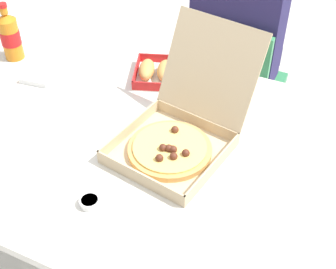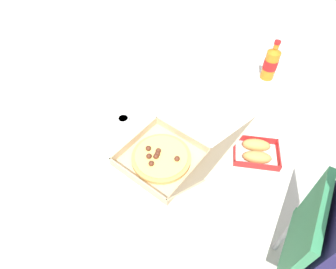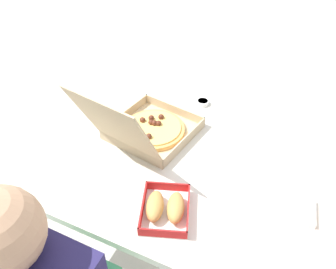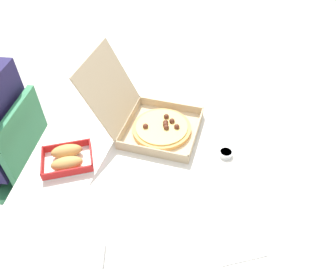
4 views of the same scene
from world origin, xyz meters
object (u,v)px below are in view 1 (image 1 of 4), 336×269
cola_bottle (10,36)px  napkin_pile (40,76)px  chair (231,87)px  dipping_sauce_cup (90,202)px  diner_person (240,41)px  bread_side_box (156,71)px  pizza_box_open (178,134)px

cola_bottle → napkin_pile: 0.21m
chair → napkin_pile: size_ratio=7.55×
cola_bottle → dipping_sauce_cup: size_ratio=4.00×
napkin_pile → cola_bottle: bearing=157.1°
diner_person → dipping_sauce_cup: 1.08m
napkin_pile → dipping_sauce_cup: 0.65m
chair → dipping_sauce_cup: chair is taller
chair → dipping_sauce_cup: bearing=-93.9°
napkin_pile → dipping_sauce_cup: (0.49, -0.43, 0.00)m
napkin_pile → bread_side_box: bearing=25.7°
bread_side_box → cola_bottle: cola_bottle is taller
chair → diner_person: size_ratio=0.72×
chair → bread_side_box: size_ratio=3.61×
chair → cola_bottle: size_ratio=3.71×
chair → diner_person: 0.21m
bread_side_box → dipping_sauce_cup: (0.11, -0.62, -0.01)m
chair → pizza_box_open: size_ratio=1.71×
cola_bottle → napkin_pile: cola_bottle is taller
bread_side_box → cola_bottle: size_ratio=1.03×
diner_person → dipping_sauce_cup: size_ratio=20.54×
diner_person → cola_bottle: 0.94m
diner_person → dipping_sauce_cup: bearing=-93.7°
dipping_sauce_cup → chair: bearing=86.1°
chair → napkin_pile: (-0.56, -0.58, 0.26)m
cola_bottle → dipping_sauce_cup: bearing=-37.4°
diner_person → pizza_box_open: diner_person is taller
cola_bottle → chair: bearing=34.9°
chair → dipping_sauce_cup: (-0.07, -1.02, 0.26)m
napkin_pile → dipping_sauce_cup: size_ratio=1.96×
chair → diner_person: bearing=89.6°
dipping_sauce_cup → napkin_pile: bearing=138.4°
chair → pizza_box_open: pizza_box_open is taller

